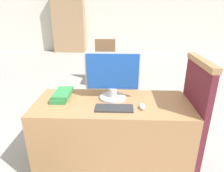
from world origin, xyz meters
TOP-DOWN VIEW (x-y plane):
  - wall_back at (0.00, 6.44)m, footprint 12.00×0.06m
  - desk at (0.00, 0.31)m, footprint 1.47×0.63m
  - carrel_divider at (0.76, 0.28)m, footprint 0.07×0.56m
  - monitor at (-0.00, 0.41)m, footprint 0.52×0.26m
  - keyboard at (0.02, 0.18)m, footprint 0.33×0.14m
  - mouse at (0.27, 0.20)m, footprint 0.05×0.10m
  - book_stack at (-0.50, 0.38)m, footprint 0.16×0.29m
  - far_chair at (-0.25, 2.79)m, footprint 0.44×0.44m
  - bookshelf_far at (-1.82, 6.20)m, footprint 1.16×0.32m

SIDE VIEW (x-z plane):
  - desk at x=0.00m, z-range 0.00..0.74m
  - far_chair at x=-0.25m, z-range 0.05..1.01m
  - carrel_divider at x=0.76m, z-range 0.01..1.18m
  - keyboard at x=0.02m, z-range 0.74..0.76m
  - mouse at x=0.27m, z-range 0.74..0.78m
  - book_stack at x=-0.50m, z-range 0.74..0.82m
  - monitor at x=0.00m, z-range 0.73..1.19m
  - bookshelf_far at x=-1.82m, z-range 0.00..2.06m
  - wall_back at x=0.00m, z-range 0.00..2.80m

